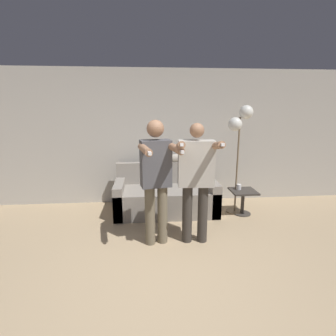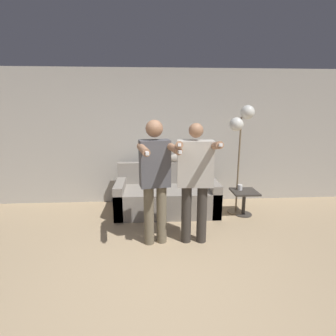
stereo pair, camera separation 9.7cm
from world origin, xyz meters
name	(u,v)px [view 2 (the right image)]	position (x,y,z in m)	size (l,w,h in m)	color
ground_plane	(158,295)	(0.00, 0.00, 0.00)	(16.00, 16.00, 0.00)	tan
wall_back	(154,138)	(0.00, 2.83, 1.30)	(10.00, 0.05, 2.60)	#B7B2A8
couch	(167,197)	(0.22, 2.23, 0.28)	(1.82, 0.87, 0.86)	gray
person_left	(155,175)	(0.00, 1.06, 1.00)	(0.55, 0.73, 1.73)	#6B604C
person_right	(195,175)	(0.54, 1.06, 0.98)	(0.59, 0.70, 1.68)	#38332D
cat	(178,158)	(0.44, 2.56, 0.94)	(0.53, 0.11, 0.17)	#B7AD9E
floor_lamp	(241,127)	(1.48, 2.09, 1.55)	(0.42, 0.31, 1.92)	#756047
side_table	(244,198)	(1.58, 1.98, 0.32)	(0.44, 0.44, 0.44)	#38332D
cup	(240,187)	(1.51, 2.05, 0.49)	(0.08, 0.08, 0.10)	white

